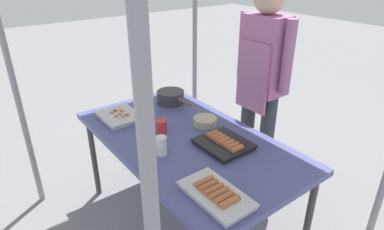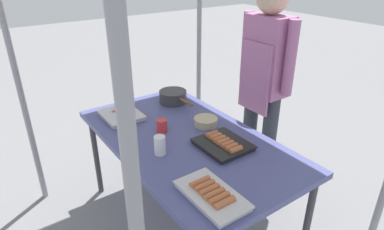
{
  "view_description": "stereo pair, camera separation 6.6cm",
  "coord_description": "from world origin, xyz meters",
  "px_view_note": "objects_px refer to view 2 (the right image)",
  "views": [
    {
      "loc": [
        1.54,
        -1.11,
        1.84
      ],
      "look_at": [
        0.0,
        0.05,
        0.9
      ],
      "focal_mm": 30.92,
      "sensor_mm": 36.0,
      "label": 1
    },
    {
      "loc": [
        1.58,
        -1.06,
        1.84
      ],
      "look_at": [
        0.0,
        0.05,
        0.9
      ],
      "focal_mm": 30.92,
      "sensor_mm": 36.0,
      "label": 2
    }
  ],
  "objects_px": {
    "tray_meat_skewers": "(121,115)",
    "drink_cup_near_edge": "(162,126)",
    "tray_grilled_sausages": "(223,144)",
    "tray_pork_links": "(212,195)",
    "vendor_woman": "(265,75)",
    "cooking_wok": "(173,96)",
    "stall_table": "(186,144)",
    "condiment_bowl": "(206,122)",
    "drink_cup_by_wok": "(160,145)"
  },
  "relations": [
    {
      "from": "drink_cup_by_wok",
      "to": "vendor_woman",
      "type": "distance_m",
      "value": 1.07
    },
    {
      "from": "drink_cup_near_edge",
      "to": "vendor_woman",
      "type": "relative_size",
      "value": 0.05
    },
    {
      "from": "condiment_bowl",
      "to": "drink_cup_by_wok",
      "type": "xyz_separation_m",
      "value": [
        0.14,
        -0.45,
        0.03
      ]
    },
    {
      "from": "drink_cup_by_wok",
      "to": "tray_pork_links",
      "type": "bearing_deg",
      "value": 0.33
    },
    {
      "from": "tray_pork_links",
      "to": "cooking_wok",
      "type": "relative_size",
      "value": 1.01
    },
    {
      "from": "vendor_woman",
      "to": "condiment_bowl",
      "type": "bearing_deg",
      "value": 92.54
    },
    {
      "from": "vendor_woman",
      "to": "tray_meat_skewers",
      "type": "bearing_deg",
      "value": 66.88
    },
    {
      "from": "cooking_wok",
      "to": "drink_cup_by_wok",
      "type": "relative_size",
      "value": 3.2
    },
    {
      "from": "drink_cup_near_edge",
      "to": "cooking_wok",
      "type": "bearing_deg",
      "value": 139.2
    },
    {
      "from": "tray_grilled_sausages",
      "to": "vendor_woman",
      "type": "bearing_deg",
      "value": 115.55
    },
    {
      "from": "cooking_wok",
      "to": "vendor_woman",
      "type": "bearing_deg",
      "value": 50.98
    },
    {
      "from": "stall_table",
      "to": "tray_grilled_sausages",
      "type": "xyz_separation_m",
      "value": [
        0.24,
        0.12,
        0.07
      ]
    },
    {
      "from": "tray_grilled_sausages",
      "to": "condiment_bowl",
      "type": "relative_size",
      "value": 1.9
    },
    {
      "from": "cooking_wok",
      "to": "drink_cup_near_edge",
      "type": "bearing_deg",
      "value": -40.8
    },
    {
      "from": "tray_grilled_sausages",
      "to": "drink_cup_by_wok",
      "type": "distance_m",
      "value": 0.4
    },
    {
      "from": "tray_grilled_sausages",
      "to": "stall_table",
      "type": "bearing_deg",
      "value": -152.62
    },
    {
      "from": "tray_meat_skewers",
      "to": "drink_cup_by_wok",
      "type": "height_order",
      "value": "drink_cup_by_wok"
    },
    {
      "from": "stall_table",
      "to": "tray_pork_links",
      "type": "distance_m",
      "value": 0.63
    },
    {
      "from": "tray_grilled_sausages",
      "to": "condiment_bowl",
      "type": "bearing_deg",
      "value": 162.93
    },
    {
      "from": "tray_grilled_sausages",
      "to": "tray_meat_skewers",
      "type": "bearing_deg",
      "value": -155.6
    },
    {
      "from": "cooking_wok",
      "to": "condiment_bowl",
      "type": "bearing_deg",
      "value": -3.37
    },
    {
      "from": "tray_meat_skewers",
      "to": "vendor_woman",
      "type": "bearing_deg",
      "value": 66.88
    },
    {
      "from": "stall_table",
      "to": "cooking_wok",
      "type": "bearing_deg",
      "value": 155.94
    },
    {
      "from": "stall_table",
      "to": "drink_cup_near_edge",
      "type": "relative_size",
      "value": 18.28
    },
    {
      "from": "tray_meat_skewers",
      "to": "tray_pork_links",
      "type": "distance_m",
      "value": 1.1
    },
    {
      "from": "tray_grilled_sausages",
      "to": "tray_meat_skewers",
      "type": "distance_m",
      "value": 0.84
    },
    {
      "from": "condiment_bowl",
      "to": "drink_cup_by_wok",
      "type": "height_order",
      "value": "drink_cup_by_wok"
    },
    {
      "from": "tray_meat_skewers",
      "to": "drink_cup_by_wok",
      "type": "bearing_deg",
      "value": -1.61
    },
    {
      "from": "drink_cup_by_wok",
      "to": "cooking_wok",
      "type": "bearing_deg",
      "value": 142.06
    },
    {
      "from": "tray_meat_skewers",
      "to": "vendor_woman",
      "type": "height_order",
      "value": "vendor_woman"
    },
    {
      "from": "cooking_wok",
      "to": "stall_table",
      "type": "bearing_deg",
      "value": -24.06
    },
    {
      "from": "stall_table",
      "to": "tray_meat_skewers",
      "type": "xyz_separation_m",
      "value": [
        -0.53,
        -0.22,
        0.07
      ]
    },
    {
      "from": "stall_table",
      "to": "cooking_wok",
      "type": "xyz_separation_m",
      "value": [
        -0.54,
        0.24,
        0.1
      ]
    },
    {
      "from": "tray_pork_links",
      "to": "tray_grilled_sausages",
      "type": "bearing_deg",
      "value": 133.66
    },
    {
      "from": "tray_grilled_sausages",
      "to": "cooking_wok",
      "type": "bearing_deg",
      "value": 171.24
    },
    {
      "from": "tray_pork_links",
      "to": "vendor_woman",
      "type": "distance_m",
      "value": 1.25
    },
    {
      "from": "tray_pork_links",
      "to": "condiment_bowl",
      "type": "height_order",
      "value": "same"
    },
    {
      "from": "tray_pork_links",
      "to": "cooking_wok",
      "type": "xyz_separation_m",
      "value": [
        -1.12,
        0.48,
        0.03
      ]
    },
    {
      "from": "cooking_wok",
      "to": "drink_cup_by_wok",
      "type": "xyz_separation_m",
      "value": [
        0.62,
        -0.48,
        0.01
      ]
    },
    {
      "from": "tray_meat_skewers",
      "to": "stall_table",
      "type": "bearing_deg",
      "value": 23.02
    },
    {
      "from": "condiment_bowl",
      "to": "tray_pork_links",
      "type": "bearing_deg",
      "value": -35.12
    },
    {
      "from": "tray_grilled_sausages",
      "to": "cooking_wok",
      "type": "distance_m",
      "value": 0.79
    },
    {
      "from": "tray_pork_links",
      "to": "vendor_woman",
      "type": "bearing_deg",
      "value": 122.74
    },
    {
      "from": "condiment_bowl",
      "to": "drink_cup_by_wok",
      "type": "distance_m",
      "value": 0.48
    },
    {
      "from": "tray_meat_skewers",
      "to": "drink_cup_near_edge",
      "type": "bearing_deg",
      "value": 20.35
    },
    {
      "from": "tray_pork_links",
      "to": "drink_cup_by_wok",
      "type": "distance_m",
      "value": 0.5
    },
    {
      "from": "condiment_bowl",
      "to": "drink_cup_near_edge",
      "type": "bearing_deg",
      "value": -107.84
    },
    {
      "from": "tray_pork_links",
      "to": "drink_cup_by_wok",
      "type": "height_order",
      "value": "drink_cup_by_wok"
    },
    {
      "from": "stall_table",
      "to": "tray_pork_links",
      "type": "height_order",
      "value": "tray_pork_links"
    },
    {
      "from": "tray_pork_links",
      "to": "drink_cup_near_edge",
      "type": "xyz_separation_m",
      "value": [
        -0.74,
        0.15,
        0.02
      ]
    }
  ]
}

